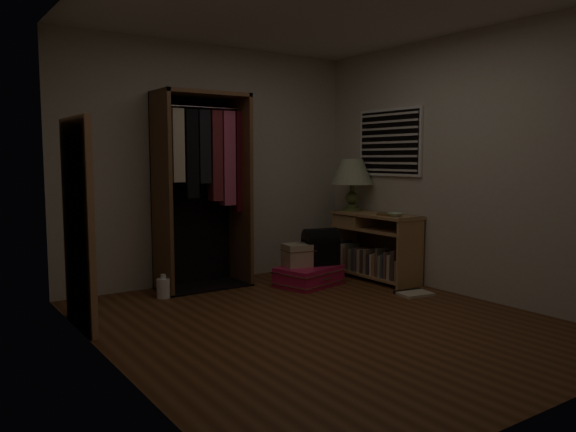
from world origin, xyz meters
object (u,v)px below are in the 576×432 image
object	(u,v)px
console_bookshelf	(373,245)
black_bag	(321,246)
pink_suitcase	(309,276)
train_case	(300,255)
table_lamp	(352,173)
white_jug	(163,288)
open_wardrobe	(204,173)
floor_mirror	(78,224)

from	to	relation	value
console_bookshelf	black_bag	bearing A→B (deg)	166.57
console_bookshelf	pink_suitcase	size ratio (longest dim) A/B	1.43
black_bag	console_bookshelf	bearing A→B (deg)	-0.07
pink_suitcase	train_case	xyz separation A→B (m)	(-0.06, 0.07, 0.23)
train_case	table_lamp	size ratio (longest dim) A/B	0.62
train_case	white_jug	world-z (taller)	train_case
pink_suitcase	train_case	world-z (taller)	train_case
train_case	table_lamp	xyz separation A→B (m)	(0.88, 0.17, 0.87)
train_case	white_jug	distance (m)	1.50
train_case	white_jug	xyz separation A→B (m)	(-1.45, 0.30, -0.23)
console_bookshelf	pink_suitcase	distance (m)	0.87
open_wardrobe	black_bag	xyz separation A→B (m)	(1.11, -0.57, -0.80)
floor_mirror	train_case	size ratio (longest dim) A/B	4.28
console_bookshelf	train_case	xyz separation A→B (m)	(-0.87, 0.20, -0.06)
console_bookshelf	table_lamp	distance (m)	0.89
black_bag	table_lamp	xyz separation A→B (m)	(0.64, 0.22, 0.78)
open_wardrobe	floor_mirror	distance (m)	1.72
pink_suitcase	floor_mirror	bearing A→B (deg)	170.03
table_lamp	open_wardrobe	bearing A→B (deg)	168.72
pink_suitcase	white_jug	xyz separation A→B (m)	(-1.51, 0.37, -0.00)
open_wardrobe	table_lamp	world-z (taller)	open_wardrobe
train_case	table_lamp	bearing A→B (deg)	20.50
black_bag	table_lamp	size ratio (longest dim) A/B	0.64
train_case	black_bag	bearing A→B (deg)	-2.94
black_bag	open_wardrobe	bearing A→B (deg)	166.06
open_wardrobe	train_case	distance (m)	1.35
train_case	open_wardrobe	bearing A→B (deg)	158.44
open_wardrobe	pink_suitcase	xyz separation A→B (m)	(0.94, -0.59, -1.11)
black_bag	white_jug	size ratio (longest dim) A/B	1.76
open_wardrobe	white_jug	size ratio (longest dim) A/B	8.72
floor_mirror	pink_suitcase	size ratio (longest dim) A/B	2.17
floor_mirror	pink_suitcase	xyz separation A→B (m)	(2.43, 0.17, -0.75)
console_bookshelf	train_case	bearing A→B (deg)	166.90
train_case	floor_mirror	bearing A→B (deg)	-164.78
open_wardrobe	train_case	xyz separation A→B (m)	(0.88, -0.52, -0.88)
floor_mirror	train_case	bearing A→B (deg)	5.94
floor_mirror	white_jug	size ratio (longest dim) A/B	7.23
black_bag	table_lamp	world-z (taller)	table_lamp
console_bookshelf	white_jug	bearing A→B (deg)	167.74
train_case	table_lamp	world-z (taller)	table_lamp
white_jug	floor_mirror	bearing A→B (deg)	-149.28
white_jug	black_bag	bearing A→B (deg)	-11.82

